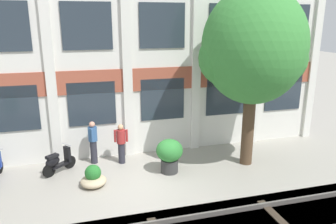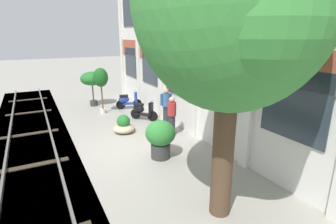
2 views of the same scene
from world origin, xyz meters
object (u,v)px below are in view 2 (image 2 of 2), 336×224
at_px(broadleaf_tree, 233,5).
at_px(potted_plant_low_pan, 92,80).
at_px(potted_plant_tall_urn, 101,79).
at_px(resident_watching_tracks, 172,115).
at_px(potted_plant_wide_bowl, 124,126).
at_px(scooter_second_parked, 143,111).
at_px(resident_by_doorway, 166,106).
at_px(scooter_near_curb, 128,101).
at_px(potted_plant_stone_basin, 160,137).

xyz_separation_m(broadleaf_tree, potted_plant_low_pan, (-10.61, -0.44, -2.88)).
relative_size(potted_plant_tall_urn, resident_watching_tracks, 1.47).
xyz_separation_m(potted_plant_wide_bowl, potted_plant_low_pan, (-4.81, -0.14, 1.19)).
relative_size(potted_plant_wide_bowl, resident_watching_tracks, 0.55).
xyz_separation_m(potted_plant_tall_urn, scooter_second_parked, (1.95, 1.38, -1.31)).
height_order(potted_plant_low_pan, resident_by_doorway, potted_plant_low_pan).
height_order(scooter_near_curb, resident_watching_tracks, resident_watching_tracks).
height_order(broadleaf_tree, potted_plant_low_pan, broadleaf_tree).
distance_m(scooter_second_parked, resident_watching_tracks, 2.39).
bearing_deg(resident_by_doorway, potted_plant_stone_basin, -23.70).
relative_size(potted_plant_tall_urn, potted_plant_low_pan, 1.20).
bearing_deg(potted_plant_low_pan, broadleaf_tree, 2.38).
relative_size(broadleaf_tree, resident_by_doorway, 3.90).
bearing_deg(potted_plant_wide_bowl, broadleaf_tree, 2.98).
distance_m(broadleaf_tree, potted_plant_stone_basin, 4.76).
distance_m(broadleaf_tree, scooter_second_parked, 8.07).
relative_size(resident_by_doorway, resident_watching_tracks, 1.07).
relative_size(scooter_near_curb, resident_by_doorway, 0.82).
xyz_separation_m(potted_plant_stone_basin, scooter_near_curb, (-6.07, 1.02, -0.29)).
distance_m(potted_plant_tall_urn, scooter_second_parked, 2.72).
height_order(potted_plant_wide_bowl, potted_plant_low_pan, potted_plant_low_pan).
distance_m(broadleaf_tree, potted_plant_wide_bowl, 7.09).
bearing_deg(potted_plant_tall_urn, broadleaf_tree, 2.27).
height_order(potted_plant_stone_basin, potted_plant_low_pan, potted_plant_low_pan).
bearing_deg(potted_plant_stone_basin, resident_watching_tracks, 141.05).
height_order(broadleaf_tree, scooter_second_parked, broadleaf_tree).
height_order(potted_plant_tall_urn, resident_watching_tracks, potted_plant_tall_urn).
height_order(broadleaf_tree, resident_watching_tracks, broadleaf_tree).
relative_size(potted_plant_low_pan, resident_by_doorway, 1.14).
height_order(potted_plant_stone_basin, scooter_second_parked, potted_plant_stone_basin).
bearing_deg(potted_plant_low_pan, resident_watching_tracks, 16.24).
bearing_deg(scooter_near_curb, potted_plant_wide_bowl, -100.62).
relative_size(potted_plant_low_pan, resident_watching_tracks, 1.22).
height_order(potted_plant_tall_urn, potted_plant_low_pan, potted_plant_tall_urn).
bearing_deg(potted_plant_stone_basin, broadleaf_tree, -0.57).
bearing_deg(potted_plant_tall_urn, potted_plant_stone_basin, 3.76).
xyz_separation_m(resident_by_doorway, resident_watching_tracks, (1.04, -0.28, -0.06)).
bearing_deg(broadleaf_tree, potted_plant_low_pan, -177.62).
height_order(potted_plant_low_pan, scooter_near_curb, potted_plant_low_pan).
xyz_separation_m(broadleaf_tree, potted_plant_tall_urn, (-8.93, -0.35, -2.61)).
distance_m(potted_plant_low_pan, resident_by_doorway, 5.36).
xyz_separation_m(potted_plant_wide_bowl, potted_plant_tall_urn, (-3.13, -0.05, 1.46)).
distance_m(potted_plant_wide_bowl, potted_plant_low_pan, 4.96).
bearing_deg(scooter_near_curb, scooter_second_parked, -79.41).
relative_size(potted_plant_low_pan, scooter_near_curb, 1.40).
distance_m(potted_plant_tall_urn, resident_by_doorway, 3.88).
xyz_separation_m(scooter_near_curb, resident_watching_tracks, (4.50, 0.24, 0.40)).
bearing_deg(potted_plant_wide_bowl, potted_plant_stone_basin, 6.94).
height_order(broadleaf_tree, resident_by_doorway, broadleaf_tree).
bearing_deg(potted_plant_tall_urn, resident_watching_tracks, 21.09).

